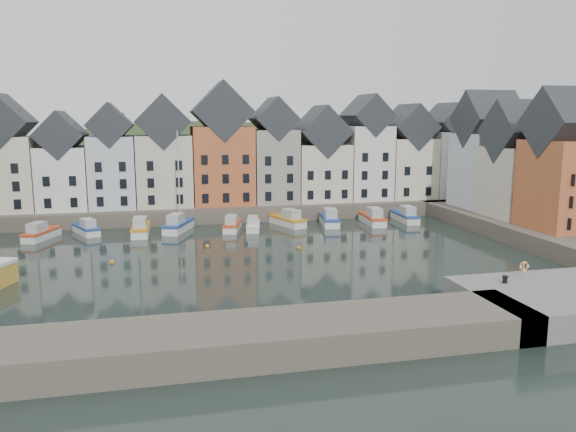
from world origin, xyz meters
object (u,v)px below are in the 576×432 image
object	(u,v)px
mooring_bollard	(505,279)
life_ring_post	(524,267)
boat_a	(41,233)
boat_d	(178,225)

from	to	relation	value
mooring_bollard	life_ring_post	bearing A→B (deg)	24.86
boat_a	life_ring_post	bearing A→B (deg)	-18.57
mooring_bollard	life_ring_post	size ratio (longest dim) A/B	0.43
boat_a	mooring_bollard	bearing A→B (deg)	-21.12
boat_d	mooring_bollard	bearing A→B (deg)	-35.37
life_ring_post	boat_a	bearing A→B (deg)	141.51
boat_d	mooring_bollard	distance (m)	42.99
life_ring_post	mooring_bollard	bearing A→B (deg)	-155.14
boat_a	life_ring_post	size ratio (longest dim) A/B	5.01
boat_d	mooring_bollard	xyz separation A→B (m)	(23.54, -35.94, 1.46)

